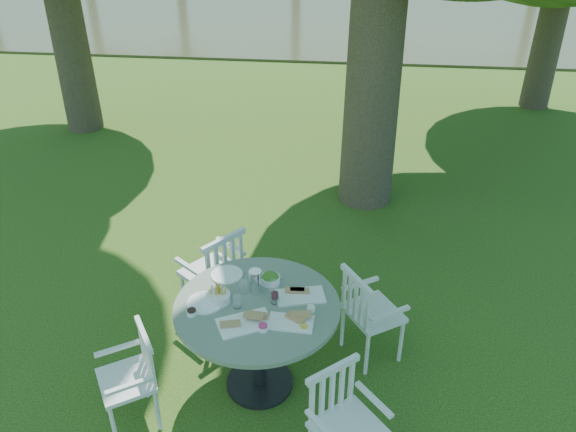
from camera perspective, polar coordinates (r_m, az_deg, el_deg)
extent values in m
plane|color=#1B380B|center=(5.80, -0.24, -8.28)|extent=(140.00, 140.00, 0.00)
cylinder|color=black|center=(4.93, -2.88, -16.51)|extent=(0.56, 0.56, 0.04)
cylinder|color=black|center=(4.64, -3.02, -13.05)|extent=(0.12, 0.12, 0.78)
cylinder|color=slate|center=(4.37, -3.16, -9.15)|extent=(1.28, 1.28, 0.04)
cylinder|color=silver|center=(5.08, 11.41, -12.36)|extent=(0.04, 0.04, 0.44)
cylinder|color=silver|center=(5.31, 8.86, -9.89)|extent=(0.04, 0.04, 0.44)
cylinder|color=silver|center=(4.91, 8.02, -13.74)|extent=(0.04, 0.04, 0.44)
cylinder|color=silver|center=(5.15, 5.56, -11.09)|extent=(0.04, 0.04, 0.44)
cube|color=silver|center=(4.95, 8.67, -9.67)|extent=(0.59, 0.60, 0.04)
cube|color=silver|center=(4.73, 6.88, -8.48)|extent=(0.28, 0.40, 0.45)
cylinder|color=silver|center=(5.73, -7.16, -6.05)|extent=(0.04, 0.04, 0.48)
cylinder|color=silver|center=(5.54, -10.55, -7.86)|extent=(0.04, 0.04, 0.48)
cylinder|color=silver|center=(5.50, -4.59, -7.71)|extent=(0.04, 0.04, 0.48)
cylinder|color=silver|center=(5.29, -8.04, -9.69)|extent=(0.04, 0.04, 0.48)
cube|color=silver|center=(5.36, -7.77, -5.61)|extent=(0.65, 0.66, 0.04)
cube|color=silver|center=(5.09, -6.42, -4.56)|extent=(0.33, 0.41, 0.49)
cylinder|color=silver|center=(4.82, -18.19, -16.64)|extent=(0.03, 0.03, 0.41)
cylinder|color=silver|center=(4.57, -17.29, -19.73)|extent=(0.03, 0.03, 0.41)
cylinder|color=silver|center=(4.84, -14.29, -15.67)|extent=(0.03, 0.03, 0.41)
cylinder|color=silver|center=(4.59, -13.12, -18.67)|extent=(0.03, 0.03, 0.41)
cube|color=silver|center=(4.54, -16.13, -15.75)|extent=(0.55, 0.56, 0.04)
cube|color=silver|center=(4.43, -14.15, -13.42)|extent=(0.26, 0.37, 0.42)
cylinder|color=silver|center=(4.43, 6.47, -20.11)|extent=(0.03, 0.03, 0.43)
cube|color=silver|center=(4.09, 6.12, -20.73)|extent=(0.59, 0.59, 0.04)
cube|color=silver|center=(4.03, 4.49, -17.26)|extent=(0.35, 0.31, 0.44)
cube|color=white|center=(4.19, -4.42, -10.80)|extent=(0.46, 0.39, 0.01)
cube|color=white|center=(4.18, 0.28, -10.77)|extent=(0.34, 0.21, 0.01)
cube|color=white|center=(4.42, 1.28, -8.13)|extent=(0.42, 0.30, 0.02)
cylinder|color=white|center=(4.41, -8.40, -8.69)|extent=(0.29, 0.29, 0.01)
cylinder|color=white|center=(4.67, -6.23, -5.95)|extent=(0.26, 0.26, 0.01)
cylinder|color=white|center=(4.40, -7.06, -8.22)|extent=(0.18, 0.18, 0.07)
cylinder|color=white|center=(4.56, -1.81, -6.46)|extent=(0.16, 0.16, 0.05)
cylinder|color=silver|center=(4.42, -3.33, -6.67)|extent=(0.10, 0.10, 0.20)
cylinder|color=white|center=(4.31, -1.35, -7.76)|extent=(0.07, 0.07, 0.19)
cylinder|color=white|center=(4.44, -4.57, -7.22)|extent=(0.07, 0.07, 0.11)
cylinder|color=white|center=(4.31, -5.19, -8.67)|extent=(0.06, 0.06, 0.10)
cylinder|color=white|center=(4.13, -2.56, -11.30)|extent=(0.08, 0.08, 0.03)
cylinder|color=white|center=(4.13, 1.62, -11.35)|extent=(0.06, 0.06, 0.03)
cylinder|color=white|center=(4.29, 2.35, -9.41)|extent=(0.06, 0.06, 0.03)
cylinder|color=white|center=(4.31, -9.75, -9.65)|extent=(0.08, 0.08, 0.03)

